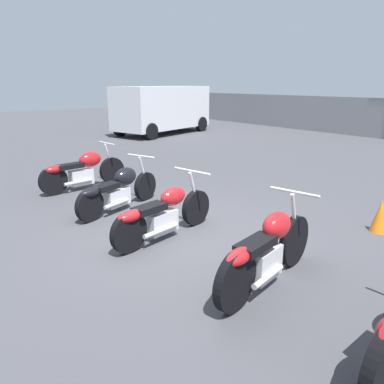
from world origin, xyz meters
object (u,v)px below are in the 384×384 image
traffic_cone_near (380,216)px  motorcycle_slot_2 (163,214)px  motorcycle_slot_0 (82,170)px  motorcycle_slot_3 (267,251)px  parked_van (163,108)px  motorcycle_slot_1 (118,189)px

traffic_cone_near → motorcycle_slot_2: bearing=-122.8°
motorcycle_slot_0 → traffic_cone_near: size_ratio=3.82×
motorcycle_slot_3 → parked_van: (-12.38, 6.62, 0.75)m
motorcycle_slot_1 → parked_van: 11.14m
traffic_cone_near → motorcycle_slot_0: bearing=-152.1°
motorcycle_slot_3 → parked_van: 14.05m
motorcycle_slot_1 → traffic_cone_near: (3.49, 2.83, -0.14)m
motorcycle_slot_0 → traffic_cone_near: (5.30, 2.80, -0.16)m
motorcycle_slot_0 → motorcycle_slot_3: (5.34, 0.09, 0.02)m
motorcycle_slot_1 → parked_van: bearing=122.7°
motorcycle_slot_0 → parked_van: bearing=129.7°
motorcycle_slot_2 → traffic_cone_near: 3.45m
motorcycle_slot_2 → motorcycle_slot_3: (1.91, 0.18, 0.05)m
motorcycle_slot_1 → parked_van: (-8.84, 6.73, 0.79)m
motorcycle_slot_0 → motorcycle_slot_2: 3.43m
motorcycle_slot_3 → motorcycle_slot_0: bearing=168.3°
motorcycle_slot_1 → traffic_cone_near: 4.50m
motorcycle_slot_0 → motorcycle_slot_1: (1.81, -0.03, -0.02)m
motorcycle_slot_1 → motorcycle_slot_3: size_ratio=0.99×
motorcycle_slot_3 → traffic_cone_near: bearing=78.2°
motorcycle_slot_3 → traffic_cone_near: motorcycle_slot_3 is taller
motorcycle_slot_0 → motorcycle_slot_1: motorcycle_slot_0 is taller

